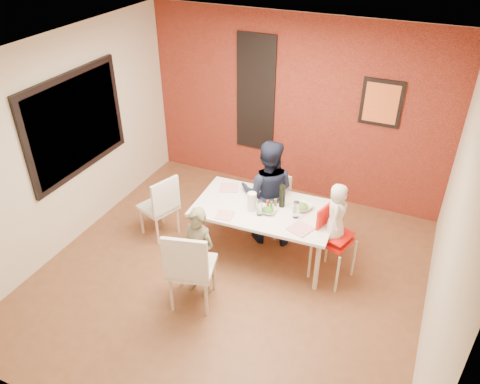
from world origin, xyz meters
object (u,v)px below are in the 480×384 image
at_px(chair_near, 189,266).
at_px(toddler, 337,213).
at_px(chair_far, 274,200).
at_px(high_chair, 332,237).
at_px(wine_bottle, 282,196).
at_px(dining_table, 265,212).
at_px(child_near, 198,253).
at_px(child_far, 268,192).
at_px(paper_towel_roll, 252,202).
at_px(chair_left, 162,204).

distance_m(chair_near, toddler, 1.75).
bearing_deg(chair_far, high_chair, -24.88).
bearing_deg(wine_bottle, dining_table, -146.41).
bearing_deg(dining_table, chair_far, 98.29).
xyz_separation_m(chair_near, high_chair, (1.27, 1.14, 0.00)).
height_order(child_near, toddler, toddler).
height_order(dining_table, high_chair, high_chair).
xyz_separation_m(child_near, child_far, (0.33, 1.28, 0.15)).
xyz_separation_m(dining_table, toddler, (0.89, -0.08, 0.29)).
bearing_deg(paper_towel_roll, toddler, 1.77).
bearing_deg(child_near, chair_near, -77.61).
bearing_deg(chair_near, toddler, -153.84).
bearing_deg(paper_towel_roll, high_chair, 2.58).
bearing_deg(chair_near, chair_far, -114.99).
xyz_separation_m(dining_table, chair_far, (-0.08, 0.57, -0.19)).
relative_size(chair_far, child_near, 0.73).
xyz_separation_m(child_near, paper_towel_roll, (0.30, 0.84, 0.26)).
bearing_deg(chair_far, child_near, -94.21).
xyz_separation_m(chair_far, chair_left, (-1.30, -0.77, 0.05)).
height_order(chair_far, chair_left, chair_left).
bearing_deg(high_chair, chair_far, 73.72).
bearing_deg(dining_table, child_near, -114.18).
xyz_separation_m(chair_near, chair_left, (-0.98, 0.99, -0.07)).
height_order(dining_table, chair_left, chair_left).
xyz_separation_m(toddler, wine_bottle, (-0.72, 0.19, -0.08)).
distance_m(dining_table, chair_far, 0.60).
distance_m(child_far, paper_towel_roll, 0.46).
relative_size(chair_left, child_near, 0.80).
relative_size(child_near, paper_towel_roll, 4.76).
xyz_separation_m(wine_bottle, paper_towel_roll, (-0.31, -0.23, -0.03)).
bearing_deg(chair_near, chair_left, -59.99).
bearing_deg(high_chair, chair_left, 110.84).
xyz_separation_m(child_far, wine_bottle, (0.27, -0.21, 0.14)).
height_order(chair_near, chair_left, chair_near).
xyz_separation_m(chair_near, toddler, (1.30, 1.12, 0.36)).
xyz_separation_m(dining_table, child_far, (-0.09, 0.33, 0.07)).
bearing_deg(child_near, child_far, 82.41).
relative_size(chair_left, paper_towel_roll, 3.83).
bearing_deg(paper_towel_roll, chair_left, -175.44).
height_order(chair_near, child_far, child_far).
distance_m(child_near, child_far, 1.33).
bearing_deg(chair_far, paper_towel_roll, -85.53).
relative_size(chair_near, paper_towel_roll, 4.35).
height_order(dining_table, wine_bottle, wine_bottle).
bearing_deg(dining_table, toddler, -4.89).
relative_size(chair_far, chair_left, 0.91).
relative_size(high_chair, paper_towel_roll, 4.04).
xyz_separation_m(chair_left, paper_towel_roll, (1.25, 0.10, 0.32)).
relative_size(high_chair, toddler, 1.33).
xyz_separation_m(high_chair, paper_towel_roll, (-1.00, -0.05, 0.25)).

